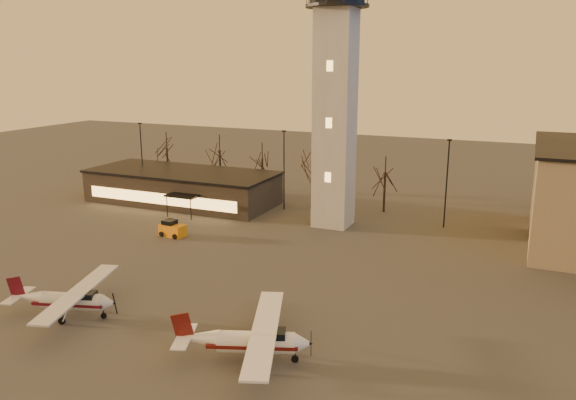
{
  "coord_description": "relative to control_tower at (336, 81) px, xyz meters",
  "views": [
    {
      "loc": [
        20.29,
        -29.49,
        18.56
      ],
      "look_at": [
        1.73,
        13.0,
        7.0
      ],
      "focal_mm": 35.0,
      "sensor_mm": 36.0,
      "label": 1
    }
  ],
  "objects": [
    {
      "name": "ground",
      "position": [
        0.0,
        -30.0,
        -16.33
      ],
      "size": [
        220.0,
        220.0,
        0.0
      ],
      "primitive_type": "plane",
      "color": "#3B3936",
      "rests_on": "ground"
    },
    {
      "name": "control_tower",
      "position": [
        0.0,
        0.0,
        0.0
      ],
      "size": [
        6.8,
        6.8,
        32.6
      ],
      "color": "#A29F9A",
      "rests_on": "ground"
    },
    {
      "name": "terminal",
      "position": [
        -21.99,
        1.98,
        -14.17
      ],
      "size": [
        25.4,
        12.2,
        4.3
      ],
      "color": "black",
      "rests_on": "ground"
    },
    {
      "name": "light_poles",
      "position": [
        0.5,
        1.0,
        -10.92
      ],
      "size": [
        58.5,
        12.25,
        10.14
      ],
      "color": "black",
      "rests_on": "ground"
    },
    {
      "name": "tree_row",
      "position": [
        -13.7,
        9.16,
        -10.39
      ],
      "size": [
        37.2,
        9.2,
        8.8
      ],
      "color": "black",
      "rests_on": "ground"
    },
    {
      "name": "cessna_front",
      "position": [
        5.74,
        -30.84,
        -15.22
      ],
      "size": [
        9.44,
        11.51,
        3.24
      ],
      "rotation": [
        0.0,
        0.0,
        0.35
      ],
      "color": "white",
      "rests_on": "ground"
    },
    {
      "name": "cessna_rear",
      "position": [
        -9.55,
        -30.63,
        -15.28
      ],
      "size": [
        8.86,
        10.95,
        3.04
      ],
      "rotation": [
        0.0,
        0.0,
        0.29
      ],
      "color": "silver",
      "rests_on": "ground"
    },
    {
      "name": "service_cart",
      "position": [
        -14.58,
        -11.1,
        -15.66
      ],
      "size": [
        2.91,
        2.01,
        1.76
      ],
      "rotation": [
        0.0,
        0.0,
        -0.1
      ],
      "color": "orange",
      "rests_on": "ground"
    }
  ]
}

